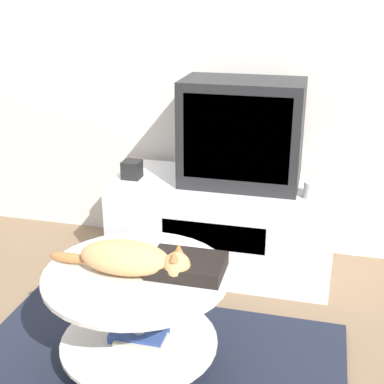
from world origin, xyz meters
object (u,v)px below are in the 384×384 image
object	(u,v)px
tv	(242,133)
dvd_box	(187,265)
speaker	(132,169)
cat	(130,258)

from	to	relation	value
tv	dvd_box	world-z (taller)	tv
speaker	dvd_box	size ratio (longest dim) A/B	0.34
dvd_box	cat	xyz separation A→B (m)	(-0.20, -0.05, 0.03)
speaker	dvd_box	xyz separation A→B (m)	(0.51, -0.81, -0.06)
cat	dvd_box	bearing A→B (deg)	15.10
speaker	tv	bearing A→B (deg)	6.46
tv	dvd_box	bearing A→B (deg)	-93.21
tv	cat	world-z (taller)	tv
tv	cat	bearing A→B (deg)	-105.13
tv	speaker	distance (m)	0.60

